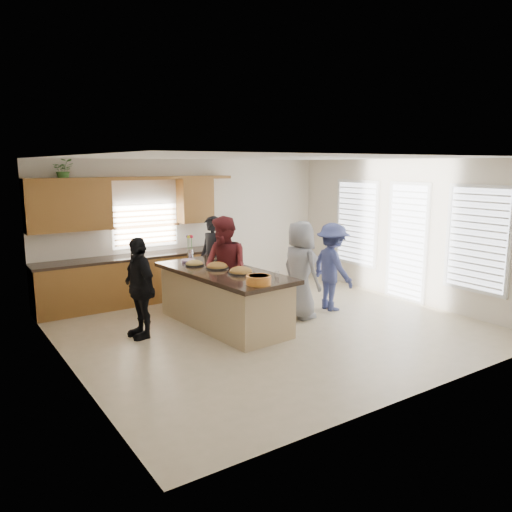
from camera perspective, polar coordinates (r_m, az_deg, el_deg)
floor at (r=8.49m, az=1.79°, el=-8.10°), size 6.50×6.50×0.00m
room_shell at (r=8.08m, az=1.86°, el=4.78°), size 6.52×6.02×2.81m
back_cabinetry at (r=9.97m, az=-14.38°, el=-0.20°), size 4.08×0.66×2.46m
right_wall_glazing at (r=10.27m, az=17.07°, el=2.40°), size 0.06×4.00×2.25m
island at (r=8.46m, az=-3.71°, el=-4.97°), size 1.37×2.79×0.95m
platter_front at (r=8.11m, az=-1.75°, el=-1.82°), size 0.42×0.42×0.17m
platter_mid at (r=8.53m, az=-4.46°, el=-1.23°), size 0.40×0.40×0.16m
platter_back at (r=8.81m, az=-7.06°, el=-0.90°), size 0.33×0.33×0.14m
salad_bowl at (r=7.36m, az=0.30°, el=-2.70°), size 0.37×0.37×0.14m
clear_cup at (r=7.85m, az=2.40°, el=-2.09°), size 0.07×0.07×0.09m
plate_stack at (r=9.11m, az=-7.75°, el=-0.56°), size 0.25×0.25×0.05m
flower_vase at (r=9.39m, az=-7.55°, el=1.14°), size 0.14×0.14×0.45m
potted_plant at (r=9.60m, az=-21.13°, el=9.16°), size 0.42×0.38×0.39m
woman_left_back at (r=9.95m, az=-5.03°, el=-0.31°), size 0.54×0.70×1.70m
woman_left_mid at (r=8.59m, az=-3.58°, el=-1.55°), size 0.81×0.98×1.83m
woman_left_front at (r=8.01m, az=-13.19°, el=-3.55°), size 0.45×0.96×1.60m
woman_right_back at (r=9.38m, az=8.72°, el=-1.24°), size 0.71×1.11×1.64m
woman_right_front at (r=8.81m, az=5.08°, el=-1.59°), size 0.58×0.86×1.73m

